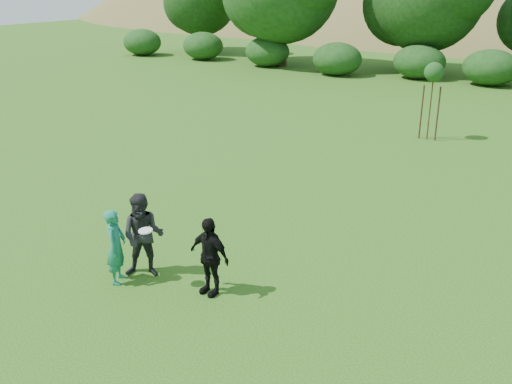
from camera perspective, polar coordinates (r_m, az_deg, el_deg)
ground at (r=11.31m, az=-8.21°, el=-9.82°), size 120.00×120.00×0.00m
player_teal at (r=11.52m, az=-13.82°, el=-5.30°), size 0.58×0.67×1.54m
player_grey at (r=11.59m, az=-11.21°, el=-4.32°), size 1.07×1.00×1.75m
player_black at (r=10.83m, az=-4.71°, el=-6.41°), size 0.95×0.47×1.56m
frisbee at (r=11.01m, az=-10.99°, el=-3.82°), size 0.27×0.27×0.05m
sapling at (r=21.89m, az=17.35°, el=11.18°), size 0.70×0.70×2.85m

